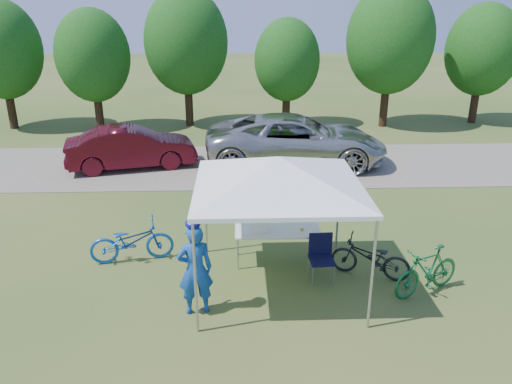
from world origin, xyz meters
TOP-DOWN VIEW (x-y plane):
  - ground at (0.00, 0.00)m, footprint 100.00×100.00m
  - gravel_strip at (0.00, 8.00)m, footprint 24.00×5.00m
  - canopy at (0.00, 0.00)m, footprint 4.53×4.53m
  - treeline at (-0.29, 14.05)m, footprint 24.89×4.28m
  - folding_table at (0.09, 0.99)m, footprint 1.85×0.77m
  - folding_chair at (0.93, 0.26)m, footprint 0.51×0.53m
  - cooler at (-0.32, 0.99)m, footprint 0.44×0.30m
  - ice_cream_cup at (0.61, 0.94)m, footprint 0.07×0.07m
  - cyclist at (-1.56, -0.89)m, footprint 0.72×0.54m
  - bike_blue at (-3.12, 1.14)m, footprint 1.90×0.98m
  - bike_green at (2.91, -0.41)m, footprint 1.67×1.13m
  - bike_dark at (1.97, 0.26)m, footprint 1.74×1.18m
  - minivan at (1.28, 8.07)m, footprint 6.41×3.22m
  - sedan at (-4.42, 7.89)m, footprint 4.59×2.52m

SIDE VIEW (x-z plane):
  - ground at x=0.00m, z-range 0.00..0.00m
  - gravel_strip at x=0.00m, z-range 0.00..0.02m
  - bike_dark at x=1.97m, z-range 0.00..0.87m
  - bike_blue at x=-3.12m, z-range 0.00..0.95m
  - bike_green at x=2.91m, z-range 0.00..0.98m
  - folding_chair at x=0.93m, z-range 0.09..1.05m
  - folding_table at x=0.09m, z-range 0.34..1.10m
  - sedan at x=-4.42m, z-range 0.02..1.45m
  - ice_cream_cup at x=0.61m, z-range 0.76..0.82m
  - cyclist at x=-1.56m, z-range 0.00..1.77m
  - minivan at x=1.28m, z-range 0.02..1.76m
  - cooler at x=-0.32m, z-range 0.76..1.08m
  - canopy at x=0.00m, z-range 1.15..4.15m
  - treeline at x=-0.29m, z-range 0.38..6.68m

